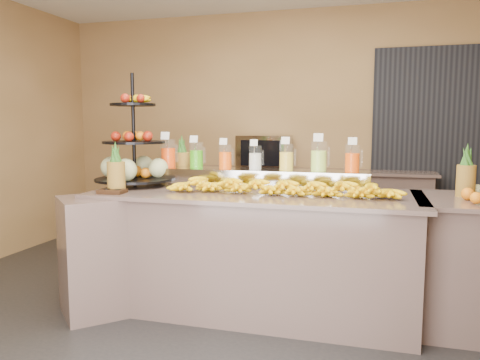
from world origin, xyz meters
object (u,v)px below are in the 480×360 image
at_px(condiment_caddy, 112,191).
at_px(oven_warmer, 264,152).
at_px(banana_heap, 283,185).
at_px(fruit_stand, 139,158).
at_px(pitcher_tray, 255,178).

xyz_separation_m(condiment_caddy, oven_warmer, (0.65, 2.30, 0.18)).
bearing_deg(banana_heap, fruit_stand, 172.51).
xyz_separation_m(pitcher_tray, banana_heap, (0.30, -0.33, -0.01)).
xyz_separation_m(pitcher_tray, condiment_caddy, (-0.96, -0.63, -0.06)).
distance_m(pitcher_tray, oven_warmer, 1.70).
height_order(banana_heap, fruit_stand, fruit_stand).
xyz_separation_m(banana_heap, condiment_caddy, (-1.26, -0.31, -0.05)).
height_order(pitcher_tray, condiment_caddy, pitcher_tray).
bearing_deg(banana_heap, oven_warmer, 106.85).
distance_m(banana_heap, oven_warmer, 2.09).
xyz_separation_m(banana_heap, oven_warmer, (-0.60, 2.00, 0.13)).
height_order(pitcher_tray, oven_warmer, oven_warmer).
relative_size(pitcher_tray, condiment_caddy, 9.65).
xyz_separation_m(fruit_stand, oven_warmer, (0.67, 1.83, -0.04)).
xyz_separation_m(fruit_stand, condiment_caddy, (0.02, -0.48, -0.22)).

